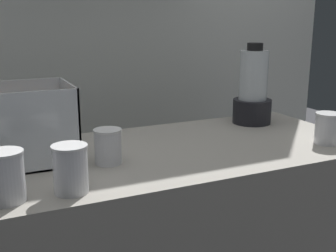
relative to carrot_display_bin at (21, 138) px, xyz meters
name	(u,v)px	position (x,y,z in m)	size (l,w,h in m)	color
back_wall_unit	(99,32)	(0.46, 0.69, 0.29)	(2.60, 0.24, 2.50)	silver
carrot_display_bin	(21,138)	(0.00, 0.00, 0.00)	(0.32, 0.26, 0.24)	white
blender_pitcher	(253,92)	(0.94, 0.11, 0.06)	(0.16, 0.16, 0.33)	black
juice_cup_mango_far_left	(7,180)	(-0.07, -0.30, -0.02)	(0.09, 0.09, 0.13)	white
juice_cup_pomegranate_left	(71,170)	(0.08, -0.31, -0.01)	(0.09, 0.09, 0.13)	white
juice_cup_pomegranate_middle	(108,149)	(0.23, -0.13, -0.03)	(0.09, 0.09, 0.11)	white
juice_cup_beet_right	(327,130)	(0.99, -0.25, -0.02)	(0.09, 0.09, 0.11)	white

